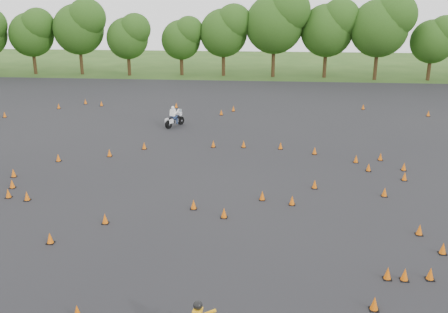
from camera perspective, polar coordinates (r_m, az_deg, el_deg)
ground at (r=24.00m, az=-0.88°, el=-5.66°), size 140.00×140.00×0.00m
asphalt_pad at (r=29.57m, az=0.36°, el=-1.02°), size 62.00×62.00×0.00m
treeline at (r=57.59m, az=6.45°, el=12.86°), size 86.70×32.27×11.13m
traffic_cones at (r=28.55m, az=0.45°, el=-1.25°), size 36.21×32.42×0.45m
rider_white at (r=38.45m, az=-5.66°, el=4.61°), size 1.58×2.14×1.61m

